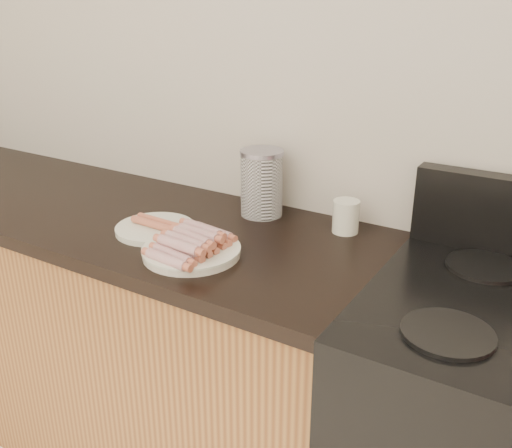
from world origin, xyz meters
The scene contains 11 objects.
wall_back centered at (0.00, 2.00, 1.30)m, with size 4.00×0.04×2.60m, color silver.
cabinet_base centered at (-0.70, 1.69, 0.43)m, with size 2.20×0.59×0.86m, color olive.
counter_slab centered at (-0.70, 1.69, 0.88)m, with size 2.20×0.62×0.04m, color black.
burner_near_left centered at (0.61, 1.51, 0.92)m, with size 0.18×0.18×0.01m, color black.
burner_far_left centered at (0.61, 1.84, 0.92)m, with size 0.18×0.18×0.01m, color black.
main_plate centered at (-0.05, 1.55, 0.91)m, with size 0.25×0.25×0.02m, color white.
side_plate centered at (-0.23, 1.63, 0.91)m, with size 0.22×0.22×0.02m, color white.
hotdog_pile centered at (-0.05, 1.55, 0.94)m, with size 0.13×0.25×0.05m.
plain_sausages centered at (-0.23, 1.63, 0.93)m, with size 0.14×0.05×0.02m.
canister centered at (-0.05, 1.90, 1.00)m, with size 0.13×0.13×0.20m.
mug centered at (0.22, 1.90, 0.95)m, with size 0.07×0.07×0.09m, color white.
Camera 1 is at (0.79, 0.51, 1.52)m, focal length 40.00 mm.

